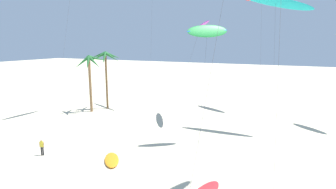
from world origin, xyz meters
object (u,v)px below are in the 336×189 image
(palm_tree_1, at_px, (106,61))
(person_near_right, at_px, (42,146))
(palm_tree_0, at_px, (90,66))
(grounded_kite_0, at_px, (112,160))
(flying_kite_10, at_px, (200,27))
(flying_kite_9, at_px, (207,31))
(flying_kite_2, at_px, (276,2))

(palm_tree_1, xyz_separation_m, person_near_right, (6.69, -19.30, -7.35))
(palm_tree_0, height_order, person_near_right, palm_tree_0)
(grounded_kite_0, distance_m, person_near_right, 7.56)
(palm_tree_1, distance_m, flying_kite_10, 17.22)
(palm_tree_1, distance_m, person_near_right, 21.71)
(grounded_kite_0, bearing_deg, flying_kite_9, 54.66)
(palm_tree_1, bearing_deg, flying_kite_9, -22.13)
(flying_kite_9, bearing_deg, flying_kite_2, 54.30)
(flying_kite_10, bearing_deg, palm_tree_0, -166.95)
(palm_tree_1, height_order, grounded_kite_0, palm_tree_1)
(grounded_kite_0, height_order, person_near_right, person_near_right)
(palm_tree_0, distance_m, flying_kite_2, 29.03)
(flying_kite_9, xyz_separation_m, grounded_kite_0, (-6.46, -9.11, -12.43))
(palm_tree_0, xyz_separation_m, palm_tree_1, (1.07, 2.82, 0.77))
(grounded_kite_0, bearing_deg, palm_tree_0, 135.86)
(flying_kite_9, relative_size, flying_kite_10, 0.92)
(palm_tree_0, bearing_deg, flying_kite_10, 13.05)
(palm_tree_0, relative_size, palm_tree_1, 0.95)
(grounded_kite_0, bearing_deg, palm_tree_1, 128.73)
(flying_kite_10, bearing_deg, palm_tree_1, -175.75)
(flying_kite_2, xyz_separation_m, grounded_kite_0, (-12.48, -17.49, -16.16))
(flying_kite_10, distance_m, grounded_kite_0, 23.11)
(person_near_right, bearing_deg, grounded_kite_0, 14.56)
(palm_tree_0, distance_m, flying_kite_9, 22.75)
(person_near_right, bearing_deg, palm_tree_1, 109.11)
(palm_tree_1, distance_m, grounded_kite_0, 23.76)
(palm_tree_1, height_order, flying_kite_9, flying_kite_9)
(palm_tree_1, distance_m, flying_kite_2, 27.64)
(palm_tree_1, height_order, flying_kite_2, flying_kite_2)
(palm_tree_1, relative_size, flying_kite_2, 0.55)
(palm_tree_1, xyz_separation_m, flying_kite_10, (16.33, 1.21, 5.33))
(person_near_right, bearing_deg, flying_kite_10, 64.83)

